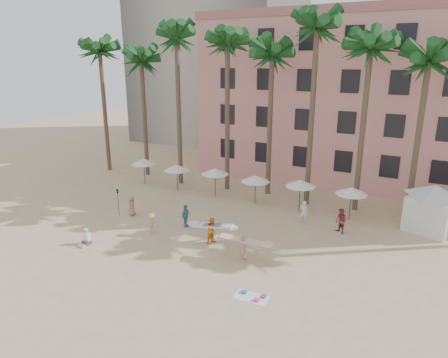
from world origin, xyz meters
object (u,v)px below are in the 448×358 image
Objects in this scene: pink_hotel at (382,101)px; cabana at (433,204)px; carrier_yellow at (243,245)px; carrier_white at (213,230)px.

pink_hotel is 15.23m from cabana.
carrier_white is at bearing 156.17° from carrier_yellow.
cabana is 1.87× the size of carrier_yellow.
cabana is at bearing 35.13° from carrier_white.
carrier_white is at bearing -108.67° from pink_hotel.
pink_hotel is 11.41× the size of carrier_yellow.
cabana is (5.64, -12.85, -5.93)m from pink_hotel.
pink_hotel reaches higher than carrier_yellow.
carrier_yellow is at bearing -101.10° from pink_hotel.
carrier_yellow reaches higher than carrier_white.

